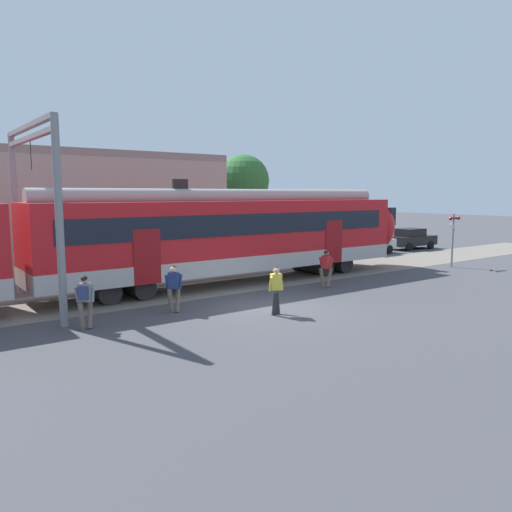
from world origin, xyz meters
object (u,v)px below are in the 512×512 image
Objects in this scene: pedestrian_yellow at (276,287)px; parked_car_black at (411,239)px; pedestrian_navy at (174,285)px; pedestrian_red at (326,266)px; crossing_signal at (453,232)px; parked_car_silver at (368,243)px; pedestrian_grey at (85,298)px.

pedestrian_yellow reaches higher than parked_car_black.
pedestrian_navy is at bearing -162.26° from parked_car_black.
pedestrian_navy is 3.55m from pedestrian_yellow.
pedestrian_navy is 24.65m from parked_car_black.
pedestrian_red is 0.56× the size of crossing_signal.
pedestrian_navy is at bearing -158.35° from parked_car_silver.
pedestrian_grey is at bearing -160.51° from parked_car_silver.
pedestrian_yellow is 1.00× the size of pedestrian_red.
parked_car_silver is at bearing -178.27° from parked_car_black.
pedestrian_navy reaches higher than parked_car_black.
pedestrian_red is at bearing 27.83° from pedestrian_yellow.
pedestrian_navy is at bearing -178.56° from crossing_signal.
pedestrian_navy is (3.17, 0.32, -0.03)m from pedestrian_grey.
parked_car_silver is (21.71, 7.68, -0.21)m from pedestrian_grey.
crossing_signal is (-0.95, -6.92, 1.23)m from parked_car_silver.
parked_car_silver is 7.09m from crossing_signal.
parked_car_silver is (15.88, 9.70, -0.18)m from pedestrian_yellow.
crossing_signal is at bearing 2.11° from pedestrian_grey.
pedestrian_navy is at bearing 138.73° from pedestrian_yellow.
pedestrian_navy reaches higher than parked_car_silver.
parked_car_black is (15.93, 7.27, -0.18)m from pedestrian_red.
pedestrian_grey is 23.03m from parked_car_silver.
pedestrian_grey is 1.00× the size of pedestrian_yellow.
crossing_signal reaches higher than pedestrian_navy.
pedestrian_grey and pedestrian_yellow have the same top height.
pedestrian_grey reaches higher than parked_car_black.
pedestrian_red is at bearing -147.07° from parked_car_silver.
pedestrian_grey is at bearing -174.20° from pedestrian_navy.
parked_car_silver is at bearing 19.49° from pedestrian_grey.
pedestrian_yellow is at bearing -41.27° from pedestrian_navy.
pedestrian_yellow is 0.41× the size of parked_car_black.
pedestrian_navy is 17.63m from crossing_signal.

